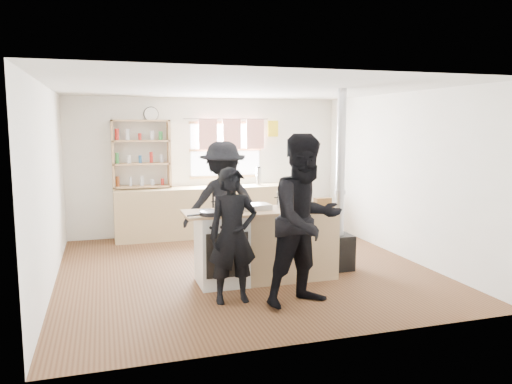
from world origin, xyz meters
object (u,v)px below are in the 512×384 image
stockpot_stove (223,203)px  person_far (223,203)px  thermos (259,176)px  roast_tray (255,206)px  stockpot_counter (288,199)px  bread_board (323,203)px  person_near_left (233,236)px  person_near_right (306,220)px  skillet_greens (211,213)px  flue_heater (339,224)px  cooking_island (266,245)px

stockpot_stove → person_far: size_ratio=0.13×
thermos → roast_tray: size_ratio=0.84×
stockpot_counter → bread_board: (0.45, -0.13, -0.05)m
person_near_left → person_far: (0.26, 1.57, 0.12)m
person_near_right → person_far: 1.94m
roast_tray → skillet_greens: bearing=-158.9°
roast_tray → flue_heater: (1.25, 0.09, -0.32)m
cooking_island → skillet_greens: (-0.77, -0.19, 0.49)m
cooking_island → bread_board: bearing=-1.4°
flue_heater → person_near_left: (-1.74, -0.81, 0.12)m
thermos → person_near_right: 3.80m
bread_board → person_near_left: size_ratio=0.19×
thermos → person_far: (-1.12, -1.87, -0.17)m
stockpot_stove → person_near_left: bearing=-95.7°
skillet_greens → person_far: 1.17m
stockpot_stove → stockpot_counter: bearing=-3.7°
skillet_greens → person_near_right: (0.91, -0.79, 0.00)m
person_near_right → skillet_greens: bearing=124.9°
cooking_island → person_far: bearing=111.8°
skillet_greens → person_near_left: bearing=-72.9°
roast_tray → person_near_left: person_near_left is taller
cooking_island → skillet_greens: size_ratio=5.80×
roast_tray → person_far: (-0.23, 0.84, -0.08)m
thermos → person_far: size_ratio=0.18×
stockpot_counter → person_near_left: person_near_left is taller
cooking_island → person_near_right: size_ratio=1.02×
thermos → person_near_left: size_ratio=0.21×
thermos → person_far: person_far is taller
thermos → cooking_island: (-0.76, -2.77, -0.60)m
cooking_island → person_near_left: bearing=-132.5°
roast_tray → bread_board: (0.91, -0.07, 0.01)m
flue_heater → person_far: size_ratio=1.40×
skillet_greens → person_near_left: 0.54m
stockpot_stove → person_near_left: person_near_left is taller
cooking_island → stockpot_counter: 0.67m
bread_board → person_near_left: bearing=-155.0°
roast_tray → flue_heater: flue_heater is taller
skillet_greens → stockpot_counter: 1.15m
bread_board → flue_heater: size_ratio=0.12×
stockpot_stove → person_near_right: person_near_right is taller
flue_heater → bread_board: bearing=-154.5°
stockpot_counter → person_near_left: 1.27m
roast_tray → bread_board: bread_board is taller
roast_tray → bread_board: bearing=-4.4°
bread_board → person_near_right: (-0.64, -0.96, -0.02)m
cooking_island → roast_tray: roast_tray is taller
flue_heater → person_near_right: 1.52m
stockpot_stove → person_near_left: 0.88m
skillet_greens → bread_board: bearing=6.5°
skillet_greens → person_near_right: size_ratio=0.18×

